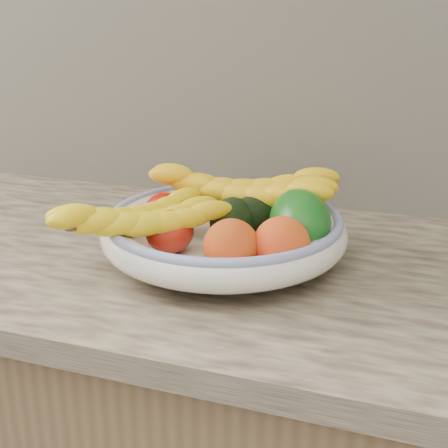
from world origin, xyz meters
TOP-DOWN VIEW (x-y plane):
  - fruit_bowl at (0.00, 1.66)m, footprint 0.39×0.39m
  - clementine_back_left at (-0.04, 1.75)m, footprint 0.05×0.05m
  - clementine_back_right at (0.04, 1.77)m, footprint 0.06×0.06m
  - clementine_back_mid at (0.01, 1.73)m, footprint 0.06×0.06m
  - tomato_left at (-0.11, 1.68)m, footprint 0.08×0.08m
  - tomato_near_left at (-0.07, 1.60)m, footprint 0.08×0.08m
  - avocado_center at (0.01, 1.67)m, footprint 0.09×0.12m
  - avocado_right at (0.04, 1.71)m, footprint 0.12×0.13m
  - green_mango at (0.12, 1.67)m, footprint 0.17×0.18m
  - peach_front at (0.05, 1.56)m, footprint 0.09×0.09m
  - peach_right at (0.11, 1.58)m, footprint 0.11×0.11m
  - banana_bunch_back at (0.01, 1.73)m, footprint 0.34×0.15m
  - banana_bunch_front at (-0.10, 1.56)m, footprint 0.27×0.30m

SIDE VIEW (x-z plane):
  - fruit_bowl at x=0.00m, z-range 0.91..0.99m
  - clementine_back_left at x=-0.04m, z-range 0.93..0.98m
  - clementine_back_right at x=0.04m, z-range 0.93..0.98m
  - clementine_back_mid at x=0.01m, z-range 0.93..0.98m
  - tomato_left at x=-0.11m, z-range 0.93..0.99m
  - tomato_near_left at x=-0.07m, z-range 0.93..1.00m
  - avocado_center at x=0.01m, z-range 0.93..1.00m
  - avocado_right at x=0.04m, z-range 0.93..1.00m
  - peach_front at x=0.05m, z-range 0.93..1.01m
  - peach_right at x=0.11m, z-range 0.93..1.01m
  - green_mango at x=0.12m, z-range 0.92..1.04m
  - banana_bunch_front at x=-0.10m, z-range 0.94..1.02m
  - banana_bunch_back at x=0.01m, z-range 0.94..1.04m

